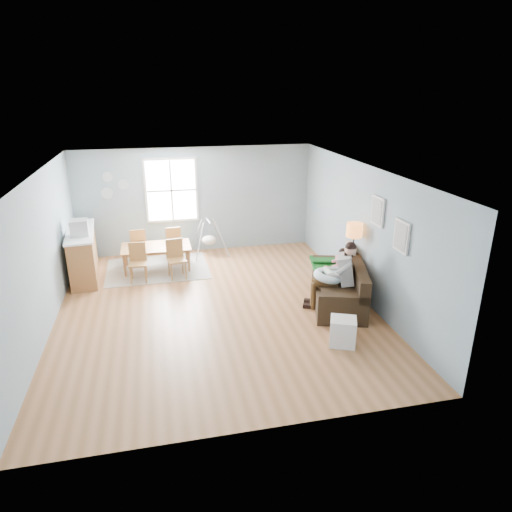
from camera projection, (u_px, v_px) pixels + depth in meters
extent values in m
cube|color=#925C34|center=(216.00, 310.00, 9.00)|extent=(8.40, 9.40, 0.08)
cube|color=white|center=(211.00, 154.00, 7.94)|extent=(8.40, 9.40, 0.60)
cube|color=gray|center=(192.00, 191.00, 12.77)|extent=(8.40, 0.08, 3.90)
cube|color=gray|center=(280.00, 400.00, 4.25)|extent=(8.40, 0.08, 3.90)
cube|color=gray|center=(415.00, 229.00, 9.36)|extent=(0.08, 9.40, 3.90)
cube|color=silver|center=(171.00, 190.00, 11.46)|extent=(1.32, 0.06, 1.62)
cube|color=white|center=(171.00, 191.00, 11.43)|extent=(1.20, 0.02, 1.50)
cube|color=silver|center=(171.00, 191.00, 11.42)|extent=(1.20, 0.03, 0.04)
cube|color=silver|center=(171.00, 191.00, 11.42)|extent=(0.04, 0.03, 1.50)
cube|color=silver|center=(402.00, 236.00, 7.61)|extent=(0.04, 0.44, 0.54)
cube|color=slate|center=(400.00, 236.00, 7.60)|extent=(0.01, 0.36, 0.46)
cube|color=silver|center=(378.00, 211.00, 8.36)|extent=(0.04, 0.44, 0.54)
cube|color=slate|center=(377.00, 211.00, 8.35)|extent=(0.01, 0.36, 0.46)
cylinder|color=#A0B9C0|center=(107.00, 177.00, 11.01)|extent=(0.24, 0.02, 0.24)
cylinder|color=#A0B9C0|center=(123.00, 184.00, 11.15)|extent=(0.26, 0.02, 0.26)
cylinder|color=#A0B9C0|center=(107.00, 193.00, 11.14)|extent=(0.28, 0.02, 0.28)
cube|color=black|center=(338.00, 291.00, 9.20)|extent=(1.50, 2.32, 0.43)
cube|color=black|center=(357.00, 272.00, 9.03)|extent=(0.81, 2.12, 0.44)
cube|color=black|center=(344.00, 299.00, 8.19)|extent=(0.94, 0.46, 0.16)
cube|color=black|center=(334.00, 260.00, 10.01)|extent=(0.94, 0.46, 0.16)
cube|color=#145821|center=(334.00, 263.00, 9.76)|extent=(1.14, 1.03, 0.04)
cube|color=tan|center=(350.00, 256.00, 9.51)|extent=(0.27, 0.52, 0.51)
cube|color=gray|center=(346.00, 269.00, 8.68)|extent=(0.50, 0.54, 0.60)
sphere|color=tan|center=(351.00, 250.00, 8.53)|extent=(0.22, 0.22, 0.22)
sphere|color=black|center=(351.00, 247.00, 8.51)|extent=(0.21, 0.21, 0.21)
cylinder|color=#3D2916|center=(326.00, 283.00, 8.74)|extent=(0.49, 0.33, 0.16)
cylinder|color=#3D2916|center=(326.00, 279.00, 8.94)|extent=(0.49, 0.33, 0.16)
cylinder|color=#3D2916|center=(314.00, 296.00, 8.88)|extent=(0.13, 0.13, 0.53)
cylinder|color=#3D2916|center=(314.00, 291.00, 9.08)|extent=(0.13, 0.13, 0.53)
cube|color=black|center=(309.00, 306.00, 8.97)|extent=(0.26, 0.19, 0.08)
cube|color=black|center=(310.00, 301.00, 9.17)|extent=(0.26, 0.19, 0.08)
torus|color=#CBECFE|center=(328.00, 276.00, 8.77)|extent=(0.69, 0.67, 0.23)
cylinder|color=silver|center=(328.00, 272.00, 8.75)|extent=(0.14, 0.30, 0.13)
sphere|color=tan|center=(326.00, 268.00, 8.89)|extent=(0.11, 0.11, 0.11)
cube|color=silver|center=(341.00, 265.00, 9.21)|extent=(0.30, 0.32, 0.36)
sphere|color=tan|center=(343.00, 253.00, 9.12)|extent=(0.17, 0.17, 0.17)
sphere|color=black|center=(343.00, 252.00, 9.11)|extent=(0.17, 0.17, 0.17)
cylinder|color=#F83C84|center=(328.00, 273.00, 9.23)|extent=(0.31, 0.19, 0.09)
cylinder|color=#F83C84|center=(328.00, 270.00, 9.36)|extent=(0.31, 0.19, 0.09)
cylinder|color=#F83C84|center=(321.00, 280.00, 9.31)|extent=(0.08, 0.08, 0.30)
cylinder|color=#F83C84|center=(321.00, 278.00, 9.44)|extent=(0.08, 0.08, 0.30)
cylinder|color=black|center=(349.00, 295.00, 9.51)|extent=(0.28, 0.28, 0.03)
cylinder|color=black|center=(352.00, 265.00, 9.28)|extent=(0.03, 0.03, 1.38)
cylinder|color=orange|center=(354.00, 230.00, 9.02)|extent=(0.32, 0.32, 0.28)
cube|color=white|center=(343.00, 332.00, 7.65)|extent=(0.54, 0.51, 0.47)
cube|color=black|center=(331.00, 331.00, 7.68)|extent=(0.15, 0.31, 0.38)
cube|color=gray|center=(158.00, 269.00, 10.91)|extent=(2.40, 1.84, 0.01)
imported|color=brown|center=(157.00, 258.00, 10.81)|extent=(1.61, 0.91, 0.57)
cube|color=olive|center=(138.00, 264.00, 10.07)|extent=(0.40, 0.40, 0.04)
cube|color=olive|center=(137.00, 251.00, 10.15)|extent=(0.37, 0.05, 0.43)
cylinder|color=olive|center=(131.00, 276.00, 9.97)|extent=(0.04, 0.04, 0.42)
cylinder|color=olive|center=(146.00, 275.00, 10.02)|extent=(0.04, 0.04, 0.42)
cylinder|color=olive|center=(132.00, 271.00, 10.26)|extent=(0.04, 0.04, 0.42)
cylinder|color=olive|center=(146.00, 270.00, 10.31)|extent=(0.04, 0.04, 0.42)
cube|color=olive|center=(177.00, 260.00, 10.25)|extent=(0.46, 0.46, 0.04)
cube|color=olive|center=(174.00, 248.00, 10.33)|extent=(0.38, 0.10, 0.44)
cylinder|color=olive|center=(172.00, 273.00, 10.13)|extent=(0.04, 0.04, 0.43)
cylinder|color=olive|center=(186.00, 271.00, 10.24)|extent=(0.04, 0.04, 0.43)
cylinder|color=olive|center=(169.00, 268.00, 10.41)|extent=(0.04, 0.04, 0.43)
cylinder|color=olive|center=(183.00, 266.00, 10.52)|extent=(0.04, 0.04, 0.43)
cube|color=olive|center=(138.00, 245.00, 11.28)|extent=(0.43, 0.43, 0.04)
cube|color=olive|center=(138.00, 238.00, 11.04)|extent=(0.37, 0.08, 0.43)
cylinder|color=olive|center=(145.00, 250.00, 11.54)|extent=(0.04, 0.04, 0.42)
cylinder|color=olive|center=(132.00, 252.00, 11.44)|extent=(0.04, 0.04, 0.42)
cylinder|color=olive|center=(146.00, 254.00, 11.26)|extent=(0.04, 0.04, 0.42)
cylinder|color=olive|center=(133.00, 256.00, 11.16)|extent=(0.04, 0.04, 0.42)
cube|color=olive|center=(173.00, 242.00, 11.46)|extent=(0.43, 0.43, 0.04)
cube|color=olive|center=(173.00, 236.00, 11.23)|extent=(0.37, 0.07, 0.43)
cylinder|color=olive|center=(179.00, 248.00, 11.72)|extent=(0.04, 0.04, 0.42)
cylinder|color=olive|center=(166.00, 249.00, 11.63)|extent=(0.04, 0.04, 0.42)
cylinder|color=olive|center=(181.00, 252.00, 11.44)|extent=(0.04, 0.04, 0.42)
cylinder|color=olive|center=(168.00, 253.00, 11.35)|extent=(0.04, 0.04, 0.42)
cube|color=brown|center=(83.00, 254.00, 10.32)|extent=(0.70, 1.95, 1.06)
cube|color=white|center=(80.00, 231.00, 10.13)|extent=(0.75, 2.00, 0.04)
cube|color=#ABABB0|center=(79.00, 228.00, 9.74)|extent=(0.40, 0.38, 0.35)
cube|color=black|center=(70.00, 228.00, 9.69)|extent=(0.05, 0.29, 0.24)
cylinder|color=#ABABB0|center=(208.00, 221.00, 11.56)|extent=(0.08, 0.51, 0.04)
ellipsoid|color=#BEB5A8|center=(209.00, 240.00, 11.74)|extent=(0.37, 0.37, 0.23)
cylinder|color=#ABABB0|center=(209.00, 230.00, 11.65)|extent=(0.01, 0.01, 0.41)
cylinder|color=#ABABB0|center=(200.00, 242.00, 11.37)|extent=(0.30, 0.35, 0.90)
cylinder|color=#ABABB0|center=(222.00, 240.00, 11.53)|extent=(0.34, 0.31, 0.90)
cylinder|color=#ABABB0|center=(196.00, 235.00, 11.89)|extent=(0.34, 0.31, 0.90)
cylinder|color=#ABABB0|center=(217.00, 233.00, 12.05)|extent=(0.30, 0.35, 0.90)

